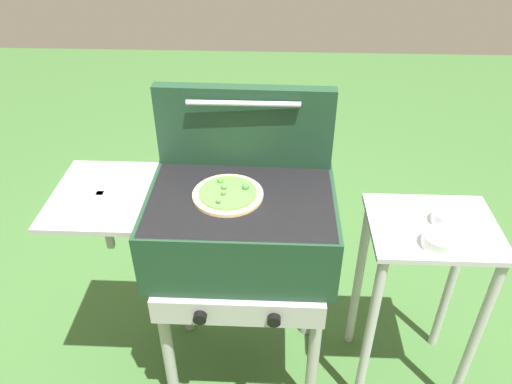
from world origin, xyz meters
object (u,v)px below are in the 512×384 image
object	(u,v)px
grill	(238,230)
prep_table	(421,275)
pizza_veggie	(228,193)
topping_bowl_far	(440,241)
topping_bowl_near	(445,218)

from	to	relation	value
grill	prep_table	world-z (taller)	grill
pizza_veggie	topping_bowl_far	size ratio (longest dim) A/B	2.07
prep_table	topping_bowl_far	world-z (taller)	topping_bowl_far
pizza_veggie	prep_table	bearing A→B (deg)	-0.33
pizza_veggie	grill	bearing A→B (deg)	-15.81
topping_bowl_far	grill	bearing A→B (deg)	171.11
prep_table	grill	bearing A→B (deg)	-179.63
grill	prep_table	distance (m)	0.70
pizza_veggie	prep_table	xyz separation A→B (m)	(0.70, -0.00, -0.34)
grill	topping_bowl_far	size ratio (longest dim) A/B	8.37
prep_table	topping_bowl_near	size ratio (longest dim) A/B	8.65
grill	topping_bowl_near	bearing A→B (deg)	1.57
grill	topping_bowl_near	xyz separation A→B (m)	(0.71, 0.02, 0.07)
pizza_veggie	prep_table	distance (m)	0.78
prep_table	topping_bowl_near	distance (m)	0.26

